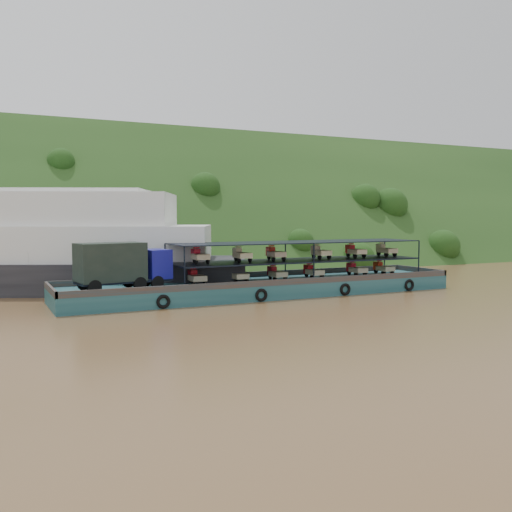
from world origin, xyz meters
name	(u,v)px	position (x,y,z in m)	size (l,w,h in m)	color
ground	(292,294)	(0.00, 0.00, 0.00)	(160.00, 160.00, 0.00)	brown
hillside	(168,263)	(0.00, 36.00, 0.00)	(140.00, 28.00, 28.00)	#193513
cargo_barge	(251,282)	(-3.71, 0.46, 1.19)	(35.00, 7.18, 4.80)	#144248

